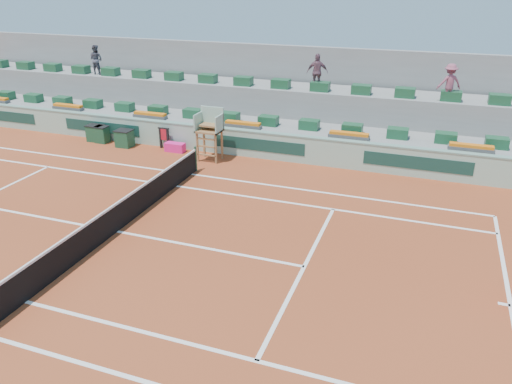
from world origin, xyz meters
TOP-DOWN VIEW (x-y plane):
  - ground at (0.00, 0.00)m, footprint 90.00×90.00m
  - seating_tier_lower at (0.00, 10.70)m, footprint 36.00×4.00m
  - seating_tier_upper at (0.00, 12.30)m, footprint 36.00×2.40m
  - stadium_back_wall at (0.00, 13.90)m, footprint 36.00×0.40m
  - player_bag at (-2.08, 7.90)m, footprint 0.96×0.43m
  - spectator_left at (-8.97, 11.81)m, footprint 0.80×0.63m
  - spectator_mid at (3.80, 11.83)m, footprint 1.09×0.64m
  - spectator_right at (9.85, 11.60)m, footprint 1.22×0.99m
  - court_lines at (0.00, 0.00)m, footprint 23.89×11.09m
  - tennis_net at (0.00, 0.00)m, footprint 0.10×11.97m
  - advertising_hoarding at (0.02, 8.50)m, footprint 36.00×0.34m
  - umpire_chair at (0.00, 7.50)m, footprint 1.10×0.90m
  - seat_row_lower at (0.00, 9.80)m, footprint 32.90×0.60m
  - seat_row_upper at (0.00, 11.70)m, footprint 32.90×0.60m
  - flower_planters at (-1.50, 9.00)m, footprint 26.80×0.36m
  - drink_cooler_a at (-4.79, 7.75)m, footprint 0.80×0.69m
  - drink_cooler_b at (-6.22, 7.91)m, footprint 0.64×0.56m
  - drink_cooler_c at (-6.66, 8.05)m, footprint 0.84×0.73m
  - towel_rack at (-2.80, 8.18)m, footprint 0.59×0.10m

SIDE VIEW (x-z plane):
  - ground at x=0.00m, z-range 0.00..0.00m
  - court_lines at x=0.00m, z-range 0.00..0.01m
  - player_bag at x=-2.08m, z-range 0.00..0.43m
  - drink_cooler_b at x=-6.22m, z-range 0.00..0.84m
  - drink_cooler_a at x=-4.79m, z-range 0.00..0.84m
  - drink_cooler_c at x=-6.66m, z-range 0.00..0.84m
  - tennis_net at x=0.00m, z-range -0.02..1.08m
  - seating_tier_lower at x=0.00m, z-range 0.00..1.20m
  - towel_rack at x=-2.80m, z-range 0.09..1.12m
  - advertising_hoarding at x=0.02m, z-range 0.00..1.26m
  - seating_tier_upper at x=0.00m, z-range 0.00..2.60m
  - flower_planters at x=-1.50m, z-range 1.19..1.47m
  - seat_row_lower at x=0.00m, z-range 1.20..1.64m
  - umpire_chair at x=0.00m, z-range 0.34..2.74m
  - stadium_back_wall at x=0.00m, z-range 0.00..4.40m
  - seat_row_upper at x=0.00m, z-range 2.60..3.04m
  - spectator_left at x=-8.97m, z-range 2.60..4.22m
  - spectator_right at x=9.85m, z-range 2.60..4.25m
  - spectator_mid at x=3.80m, z-range 2.60..4.34m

